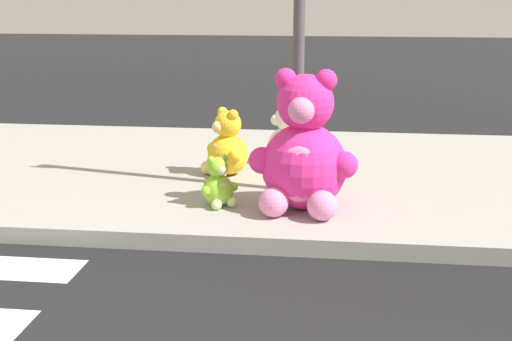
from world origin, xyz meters
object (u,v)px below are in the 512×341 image
plush_white (285,140)px  plush_yellow (226,148)px  sign_pole (299,15)px  plush_pink_large (304,154)px  plush_lime (219,186)px

plush_white → plush_yellow: 0.79m
sign_pole → plush_yellow: size_ratio=4.46×
sign_pole → plush_pink_large: bearing=-80.7°
sign_pole → plush_white: size_ratio=4.61×
sign_pole → plush_lime: bearing=-138.9°
sign_pole → plush_yellow: sign_pole is taller
plush_white → plush_yellow: size_ratio=0.97×
plush_yellow → plush_lime: bearing=-84.2°
plush_lime → plush_yellow: (-0.11, 1.10, 0.10)m
sign_pole → plush_pink_large: sign_pole is taller
plush_white → plush_lime: plush_white is taller
plush_pink_large → plush_lime: (-0.77, -0.00, -0.32)m
sign_pole → plush_white: bearing=101.2°
plush_white → plush_lime: (-0.47, -1.64, -0.09)m
sign_pole → plush_lime: size_ratio=6.78×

